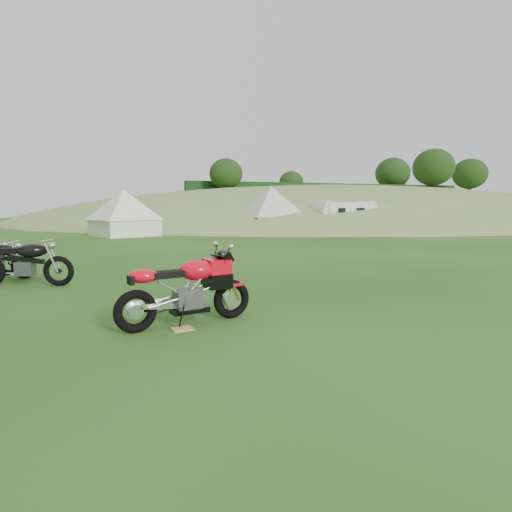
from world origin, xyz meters
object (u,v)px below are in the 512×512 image
object	(u,v)px
vintage_moto_a	(24,262)
caravan	(344,217)
plywood_board	(182,329)
sport_motorcycle	(186,285)
tent_left	(124,213)
tent_right	(271,210)

from	to	relation	value
vintage_moto_a	caravan	distance (m)	21.55
plywood_board	vintage_moto_a	size ratio (longest dim) A/B	0.14
sport_motorcycle	tent_left	world-z (taller)	tent_left
sport_motorcycle	plywood_board	xyz separation A→B (m)	(-0.10, -0.22, -0.57)
caravan	tent_left	bearing A→B (deg)	173.75
tent_right	caravan	world-z (taller)	tent_right
plywood_board	tent_left	distance (m)	19.13
sport_motorcycle	vintage_moto_a	size ratio (longest dim) A/B	0.97
tent_left	tent_right	xyz separation A→B (m)	(8.98, 0.62, 0.10)
sport_motorcycle	tent_left	size ratio (longest dim) A/B	0.65
sport_motorcycle	tent_right	xyz separation A→B (m)	(8.94, 19.49, 0.81)
tent_right	vintage_moto_a	bearing A→B (deg)	-131.03
vintage_moto_a	tent_left	distance (m)	15.07
sport_motorcycle	plywood_board	bearing A→B (deg)	-126.87
tent_left	tent_right	world-z (taller)	tent_right
plywood_board	tent_left	xyz separation A→B (m)	(0.06, 19.09, 1.28)
tent_left	plywood_board	bearing A→B (deg)	-113.07
sport_motorcycle	tent_left	xyz separation A→B (m)	(-0.05, 18.87, 0.71)
plywood_board	tent_right	bearing A→B (deg)	65.36
tent_right	caravan	xyz separation A→B (m)	(4.58, -1.25, -0.43)
tent_right	caravan	distance (m)	4.76
sport_motorcycle	tent_left	distance (m)	18.88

